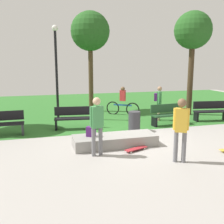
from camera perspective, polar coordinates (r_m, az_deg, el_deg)
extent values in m
plane|color=#9E9993|center=(9.58, 4.33, -5.86)|extent=(28.00, 28.00, 0.00)
cube|color=#2D6B28|center=(16.69, -4.53, 1.33)|extent=(26.60, 12.92, 0.01)
cube|color=gray|center=(8.76, 0.63, -6.19)|extent=(2.75, 0.95, 0.36)
cube|color=#4C1E66|center=(8.56, -4.59, -4.25)|extent=(0.34, 0.32, 0.32)
cylinder|color=slate|center=(7.54, 13.67, -7.35)|extent=(0.12, 0.12, 0.87)
cylinder|color=slate|center=(7.55, 15.35, -7.40)|extent=(0.12, 0.12, 0.87)
cube|color=gold|center=(7.34, 14.79, -1.72)|extent=(0.38, 0.32, 0.65)
cylinder|color=gold|center=(7.33, 13.48, -1.47)|extent=(0.09, 0.09, 0.60)
cylinder|color=gold|center=(7.35, 16.12, -1.56)|extent=(0.09, 0.09, 0.60)
sphere|color=brown|center=(7.26, 14.97, 1.94)|extent=(0.24, 0.24, 0.24)
cylinder|color=slate|center=(7.78, -4.02, -6.54)|extent=(0.12, 0.12, 0.85)
cylinder|color=slate|center=(7.86, -2.51, -6.36)|extent=(0.12, 0.12, 0.85)
cube|color=#3F8C4C|center=(7.63, -3.32, -1.11)|extent=(0.35, 0.24, 0.64)
cylinder|color=#3F8C4C|center=(7.57, -4.53, -1.03)|extent=(0.09, 0.09, 0.59)
cylinder|color=#3F8C4C|center=(7.69, -2.14, -0.82)|extent=(0.09, 0.09, 0.59)
sphere|color=tan|center=(7.55, -3.36, 2.34)|extent=(0.23, 0.23, 0.23)
cube|color=#A5262D|center=(8.36, 5.26, -7.90)|extent=(0.82, 0.48, 0.02)
cylinder|color=silver|center=(8.61, 6.28, -7.64)|extent=(0.06, 0.05, 0.06)
cylinder|color=silver|center=(8.50, 7.03, -7.91)|extent=(0.06, 0.05, 0.06)
cylinder|color=silver|center=(8.25, 3.43, -8.42)|extent=(0.06, 0.05, 0.06)
cylinder|color=silver|center=(8.14, 4.17, -8.71)|extent=(0.06, 0.05, 0.06)
cylinder|color=silver|center=(8.95, 22.84, -7.72)|extent=(0.06, 0.03, 0.06)
cube|color=black|center=(13.21, 20.73, 0.11)|extent=(1.65, 0.66, 0.06)
cube|color=black|center=(13.35, 20.37, 1.46)|extent=(1.59, 0.28, 0.36)
cube|color=black|center=(12.92, 17.79, -0.95)|extent=(0.13, 0.40, 0.45)
cube|color=black|center=(10.95, -8.23, -1.39)|extent=(1.64, 0.63, 0.06)
cube|color=black|center=(11.11, -8.28, 0.26)|extent=(1.60, 0.25, 0.36)
cube|color=black|center=(11.03, -4.37, -2.42)|extent=(0.13, 0.40, 0.45)
cube|color=black|center=(11.01, -12.03, -2.65)|extent=(0.13, 0.40, 0.45)
cube|color=black|center=(10.65, -22.85, -2.49)|extent=(1.61, 0.47, 0.06)
cube|color=black|center=(10.81, -22.84, -0.78)|extent=(1.60, 0.09, 0.36)
cube|color=#2D2D33|center=(10.64, -18.82, -3.46)|extent=(0.09, 0.40, 0.45)
cube|color=#1E4223|center=(11.79, 12.29, -0.65)|extent=(1.64, 0.59, 0.06)
cube|color=#1E4223|center=(11.92, 11.77, 0.86)|extent=(1.60, 0.22, 0.36)
cube|color=black|center=(12.26, 15.13, -1.43)|extent=(0.12, 0.40, 0.45)
cube|color=black|center=(11.46, 9.17, -2.03)|extent=(0.12, 0.40, 0.45)
cylinder|color=#42301E|center=(14.28, 16.65, 6.87)|extent=(0.28, 0.28, 3.75)
sphere|color=#23561E|center=(14.34, 17.19, 16.63)|extent=(1.88, 1.88, 1.88)
cylinder|color=#4C3823|center=(14.76, -4.61, 7.40)|extent=(0.26, 0.26, 3.75)
sphere|color=#23561E|center=(14.83, -4.76, 17.11)|extent=(2.11, 2.11, 2.11)
cylinder|color=black|center=(12.90, -11.92, 7.65)|extent=(0.12, 0.12, 4.17)
sphere|color=silver|center=(12.97, -12.32, 17.40)|extent=(0.28, 0.28, 0.28)
cylinder|color=#333338|center=(10.60, 4.86, -2.01)|extent=(0.48, 0.48, 0.80)
cylinder|color=tan|center=(12.78, 10.17, 0.05)|extent=(0.12, 0.12, 0.79)
cylinder|color=tan|center=(12.57, 10.13, -0.13)|extent=(0.12, 0.12, 0.79)
cube|color=#3F8C4C|center=(12.56, 10.25, 3.05)|extent=(0.33, 0.38, 0.59)
cylinder|color=#3F8C4C|center=(12.73, 10.29, 3.26)|extent=(0.09, 0.09, 0.54)
cylinder|color=#3F8C4C|center=(12.39, 10.22, 3.06)|extent=(0.09, 0.09, 0.54)
sphere|color=#9E7556|center=(12.51, 10.32, 5.02)|extent=(0.21, 0.21, 0.21)
cube|color=#4C1E66|center=(12.57, 9.53, 3.22)|extent=(0.26, 0.30, 0.36)
torus|color=black|center=(13.95, 0.18, 0.85)|extent=(0.61, 0.48, 0.72)
torus|color=black|center=(13.60, 4.51, 0.56)|extent=(0.61, 0.48, 0.72)
cube|color=#2659A5|center=(13.73, 2.32, 1.53)|extent=(0.82, 0.63, 0.08)
cube|color=red|center=(13.66, 2.34, 3.60)|extent=(0.33, 0.31, 0.56)
sphere|color=brown|center=(13.62, 2.35, 5.06)|extent=(0.22, 0.22, 0.22)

